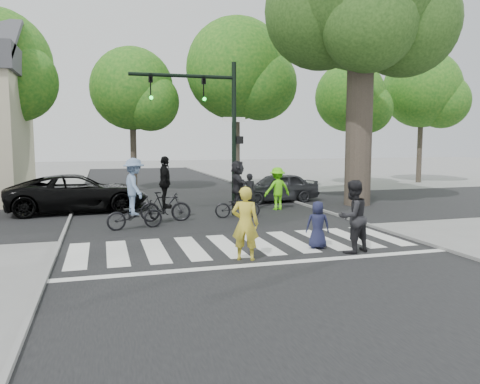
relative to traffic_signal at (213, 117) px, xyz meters
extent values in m
plane|color=gray|center=(-0.35, -6.20, -3.90)|extent=(120.00, 120.00, 0.00)
cube|color=black|center=(-0.35, -1.20, -3.90)|extent=(10.00, 70.00, 0.01)
cube|color=black|center=(-0.35, 1.80, -3.89)|extent=(70.00, 10.00, 0.01)
cube|color=gray|center=(-5.40, -1.20, -3.85)|extent=(0.10, 70.00, 0.10)
cube|color=gray|center=(4.70, -1.20, -3.85)|extent=(0.10, 70.00, 0.10)
cube|color=silver|center=(-4.85, -5.20, -3.89)|extent=(0.55, 3.00, 0.01)
cube|color=silver|center=(-3.85, -5.20, -3.89)|extent=(0.55, 3.00, 0.01)
cube|color=silver|center=(-2.85, -5.20, -3.89)|extent=(0.55, 3.00, 0.01)
cube|color=silver|center=(-1.85, -5.20, -3.89)|extent=(0.55, 3.00, 0.01)
cube|color=silver|center=(-0.85, -5.20, -3.89)|extent=(0.55, 3.00, 0.01)
cube|color=silver|center=(0.15, -5.20, -3.89)|extent=(0.55, 3.00, 0.01)
cube|color=silver|center=(1.15, -5.20, -3.89)|extent=(0.55, 3.00, 0.01)
cube|color=silver|center=(2.15, -5.20, -3.89)|extent=(0.55, 3.00, 0.01)
cube|color=silver|center=(3.15, -5.20, -3.89)|extent=(0.55, 3.00, 0.01)
cube|color=silver|center=(4.15, -5.20, -3.89)|extent=(0.55, 3.00, 0.01)
cube|color=silver|center=(-0.35, -7.40, -3.89)|extent=(10.00, 0.30, 0.01)
cylinder|color=black|center=(0.85, 0.00, -0.90)|extent=(0.18, 0.18, 6.00)
cylinder|color=black|center=(-1.15, 0.00, 1.50)|extent=(4.00, 0.14, 0.14)
imported|color=black|center=(-0.35, 0.00, 1.05)|extent=(0.16, 0.20, 1.00)
sphere|color=#19E533|center=(-0.35, -0.12, 0.65)|extent=(0.14, 0.14, 0.14)
imported|color=black|center=(-2.35, 0.00, 1.05)|extent=(0.16, 0.20, 1.00)
sphere|color=#19E533|center=(-2.35, -0.12, 0.65)|extent=(0.14, 0.14, 0.14)
cube|color=black|center=(1.07, 0.00, -0.90)|extent=(0.28, 0.18, 0.30)
cube|color=#FF660C|center=(1.18, 0.00, -0.90)|extent=(0.02, 0.14, 0.20)
cube|color=white|center=(0.85, 0.00, -0.10)|extent=(0.90, 0.04, 0.18)
cylinder|color=brown|center=(7.15, 1.30, -0.40)|extent=(1.20, 1.20, 7.00)
cylinder|color=brown|center=(7.45, 1.10, 2.60)|extent=(1.29, 1.74, 2.93)
sphere|color=#1C3E14|center=(8.95, 0.70, 4.30)|extent=(4.80, 4.80, 4.80)
sphere|color=#1C3E14|center=(5.65, 2.30, 4.90)|extent=(5.20, 5.20, 5.20)
sphere|color=#1C3E14|center=(6.65, -0.10, 3.90)|extent=(4.00, 4.00, 4.00)
sphere|color=#165D18|center=(-8.19, 8.63, 2.08)|extent=(4.06, 4.06, 4.06)
cylinder|color=brown|center=(-2.35, 10.60, -1.10)|extent=(0.36, 0.36, 5.60)
sphere|color=#165D18|center=(-2.35, 10.60, 2.10)|extent=(4.80, 4.80, 4.80)
sphere|color=#165D18|center=(-1.39, 9.88, 1.30)|extent=(3.36, 3.36, 3.36)
cylinder|color=brown|center=(3.65, 9.30, -0.54)|extent=(0.36, 0.36, 6.72)
sphere|color=#165D18|center=(3.65, 9.30, 3.30)|extent=(6.00, 6.00, 6.00)
sphere|color=#165D18|center=(4.85, 8.40, 2.34)|extent=(4.20, 4.20, 4.20)
cylinder|color=brown|center=(11.65, 10.10, -1.17)|extent=(0.36, 0.36, 5.46)
sphere|color=#165D18|center=(11.65, 10.10, 1.95)|extent=(4.60, 4.60, 4.60)
sphere|color=#165D18|center=(12.57, 9.41, 1.17)|extent=(3.22, 3.22, 3.22)
cylinder|color=brown|center=(17.65, 10.70, -0.82)|extent=(0.36, 0.36, 6.16)
sphere|color=#165D18|center=(17.65, 10.70, 2.70)|extent=(5.40, 5.40, 5.40)
sphere|color=#165D18|center=(18.73, 9.89, 1.82)|extent=(3.78, 3.78, 3.78)
imported|color=gold|center=(-0.81, -6.87, -2.97)|extent=(0.80, 0.68, 1.85)
imported|color=#1C1F3C|center=(1.50, -6.21, -3.24)|extent=(0.75, 0.62, 1.32)
imported|color=black|center=(2.16, -6.92, -2.93)|extent=(1.13, 1.00, 1.94)
imported|color=black|center=(-3.16, -1.87, -3.40)|extent=(1.99, 1.04, 1.00)
imported|color=#6A83A9|center=(-3.16, -1.87, -2.45)|extent=(0.95, 1.35, 1.91)
imported|color=black|center=(-1.97, -0.65, -3.35)|extent=(1.91, 0.81, 1.11)
imported|color=black|center=(-1.97, -0.65, -2.44)|extent=(0.64, 1.18, 1.92)
imported|color=black|center=(0.81, -0.62, -3.44)|extent=(1.82, 0.86, 0.92)
imported|color=black|center=(0.81, -0.62, -2.56)|extent=(0.75, 1.69, 1.76)
imported|color=black|center=(-5.15, 2.72, -3.11)|extent=(5.87, 3.01, 1.58)
imported|color=#2E2F33|center=(3.95, 3.44, -3.19)|extent=(4.29, 2.03, 1.42)
imported|color=#5FE312|center=(3.05, 0.94, -2.98)|extent=(1.26, 0.82, 1.84)
imported|color=black|center=(1.81, 1.02, -3.10)|extent=(0.69, 0.57, 1.60)
camera|label=1|loc=(-4.17, -17.80, -0.93)|focal=35.00mm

